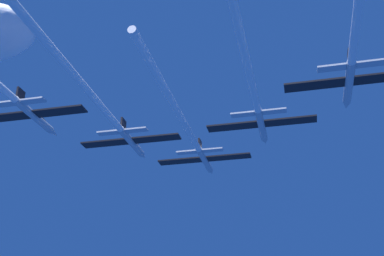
{
  "coord_description": "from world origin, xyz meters",
  "views": [
    {
      "loc": [
        16.03,
        -84.59,
        -34.24
      ],
      "look_at": [
        -0.08,
        -14.36,
        -0.09
      ],
      "focal_mm": 45.54,
      "sensor_mm": 36.0,
      "label": 1
    }
  ],
  "objects_px": {
    "jet_right_wing": "(251,82)",
    "jet_right_outer": "(358,11)",
    "jet_lead": "(189,132)",
    "jet_left_wing": "(95,99)"
  },
  "relations": [
    {
      "from": "jet_lead",
      "to": "jet_right_wing",
      "type": "bearing_deg",
      "value": -48.37
    },
    {
      "from": "jet_lead",
      "to": "jet_right_outer",
      "type": "distance_m",
      "value": 35.92
    },
    {
      "from": "jet_lead",
      "to": "jet_left_wing",
      "type": "distance_m",
      "value": 17.59
    },
    {
      "from": "jet_lead",
      "to": "jet_left_wing",
      "type": "xyz_separation_m",
      "value": [
        -10.71,
        -13.95,
        -0.0
      ]
    },
    {
      "from": "jet_lead",
      "to": "jet_right_outer",
      "type": "xyz_separation_m",
      "value": [
        25.01,
        -25.78,
        0.27
      ]
    },
    {
      "from": "jet_lead",
      "to": "jet_right_outer",
      "type": "relative_size",
      "value": 0.89
    },
    {
      "from": "jet_right_wing",
      "to": "jet_right_outer",
      "type": "bearing_deg",
      "value": -43.36
    },
    {
      "from": "jet_left_wing",
      "to": "jet_lead",
      "type": "bearing_deg",
      "value": 52.5
    },
    {
      "from": "jet_right_wing",
      "to": "jet_right_outer",
      "type": "xyz_separation_m",
      "value": [
        13.08,
        -12.36,
        -0.01
      ]
    },
    {
      "from": "jet_right_wing",
      "to": "jet_right_outer",
      "type": "relative_size",
      "value": 0.93
    }
  ]
}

